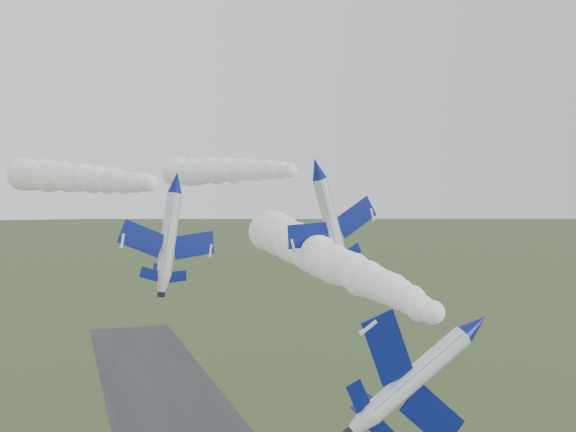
# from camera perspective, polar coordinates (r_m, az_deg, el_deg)

# --- Properties ---
(jet_lead) EXTENTS (5.86, 12.20, 8.38)m
(jet_lead) POSITION_cam_1_polar(r_m,az_deg,el_deg) (44.50, 16.35, -9.34)
(jet_lead) COLOR silver
(smoke_trail_jet_lead) EXTENTS (7.36, 56.87, 5.79)m
(smoke_trail_jet_lead) POSITION_cam_1_polar(r_m,az_deg,el_deg) (72.07, 3.17, -3.63)
(smoke_trail_jet_lead) COLOR silver
(jet_pair_left) EXTENTS (11.04, 12.92, 3.52)m
(jet_pair_left) POSITION_cam_1_polar(r_m,az_deg,el_deg) (68.42, -9.88, 2.99)
(jet_pair_left) COLOR silver
(smoke_trail_jet_pair_left) EXTENTS (21.69, 50.81, 5.22)m
(smoke_trail_jet_pair_left) POSITION_cam_1_polar(r_m,az_deg,el_deg) (95.00, -18.56, 3.24)
(smoke_trail_jet_pair_left) COLOR silver
(jet_pair_right) EXTENTS (11.75, 14.52, 4.60)m
(jet_pair_right) POSITION_cam_1_polar(r_m,az_deg,el_deg) (73.35, 2.64, 4.25)
(jet_pair_right) COLOR silver
(smoke_trail_jet_pair_right) EXTENTS (13.46, 58.63, 5.11)m
(smoke_trail_jet_pair_right) POSITION_cam_1_polar(r_m,az_deg,el_deg) (103.67, -6.21, 3.99)
(smoke_trail_jet_pair_right) COLOR silver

